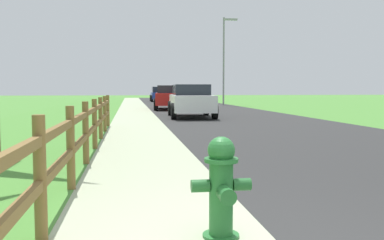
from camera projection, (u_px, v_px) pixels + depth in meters
name	position (u px, v px, depth m)	size (l,w,h in m)	color
ground_plane	(149.00, 109.00, 27.72)	(120.00, 120.00, 0.00)	#4B8A35
road_asphalt	(197.00, 107.00, 30.20)	(7.00, 66.00, 0.01)	#2B2B2B
curb_concrete	(105.00, 108.00, 29.25)	(6.00, 66.00, 0.01)	#AAB491
grass_verge	(82.00, 108.00, 29.04)	(5.00, 66.00, 0.00)	#4B8A35
fire_hydrant	(221.00, 186.00, 3.74)	(0.54, 0.47, 0.91)	#287233
rail_fence	(91.00, 124.00, 8.37)	(0.11, 13.51, 1.11)	brown
parked_suv_white	(191.00, 100.00, 19.75)	(2.17, 4.57, 1.53)	white
parked_car_red	(170.00, 97.00, 27.41)	(2.33, 5.07, 1.55)	maroon
parked_car_beige	(171.00, 96.00, 36.82)	(2.29, 4.70, 1.38)	#C6B793
parked_car_blue	(160.00, 94.00, 44.25)	(2.02, 4.23, 1.54)	navy
street_lamp	(225.00, 54.00, 33.87)	(1.17, 0.20, 7.02)	gray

